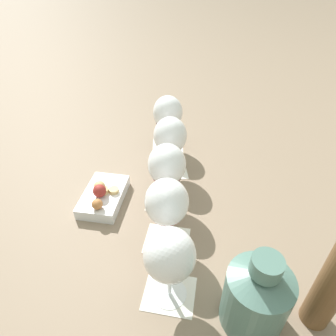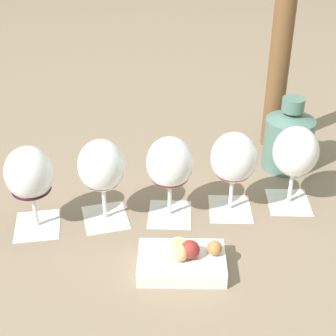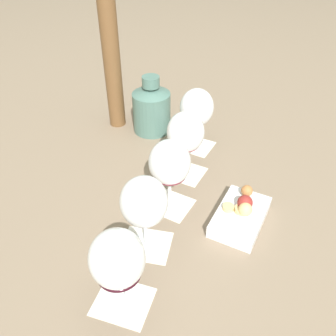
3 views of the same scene
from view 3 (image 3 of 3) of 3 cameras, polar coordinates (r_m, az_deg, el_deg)
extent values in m
plane|color=#7F6B56|center=(0.89, -0.11, -6.01)|extent=(8.00, 8.00, 0.00)
cube|color=silver|center=(1.10, 4.30, 3.67)|extent=(0.14, 0.13, 0.00)
cube|color=silver|center=(0.99, 2.62, -0.64)|extent=(0.14, 0.13, 0.00)
cube|color=silver|center=(0.89, 0.40, -5.95)|extent=(0.14, 0.13, 0.00)
cube|color=silver|center=(0.80, -3.49, -12.16)|extent=(0.14, 0.14, 0.00)
cube|color=silver|center=(0.73, -7.21, -20.48)|extent=(0.14, 0.14, 0.00)
cylinder|color=white|center=(1.09, 4.31, 3.83)|extent=(0.07, 0.07, 0.01)
cylinder|color=white|center=(1.07, 4.41, 5.62)|extent=(0.01, 0.01, 0.08)
ellipsoid|color=white|center=(1.03, 4.64, 9.65)|extent=(0.10, 0.10, 0.11)
ellipsoid|color=#CA505A|center=(1.04, 4.56, 8.28)|extent=(0.08, 0.08, 0.04)
cylinder|color=white|center=(0.99, 2.62, -0.47)|extent=(0.07, 0.07, 0.01)
cylinder|color=white|center=(0.96, 2.69, 1.42)|extent=(0.01, 0.01, 0.08)
ellipsoid|color=white|center=(0.91, 2.85, 5.74)|extent=(0.10, 0.10, 0.11)
ellipsoid|color=#A8323C|center=(0.93, 2.79, 4.19)|extent=(0.08, 0.08, 0.04)
cylinder|color=white|center=(0.89, 0.40, -5.78)|extent=(0.07, 0.07, 0.01)
cylinder|color=white|center=(0.86, 0.41, -3.82)|extent=(0.01, 0.01, 0.08)
ellipsoid|color=white|center=(0.80, 0.43, 0.74)|extent=(0.10, 0.10, 0.11)
ellipsoid|color=maroon|center=(0.82, 0.42, -1.05)|extent=(0.08, 0.08, 0.03)
cylinder|color=white|center=(0.80, -3.50, -11.99)|extent=(0.07, 0.07, 0.01)
cylinder|color=white|center=(0.77, -3.62, -10.05)|extent=(0.01, 0.01, 0.08)
ellipsoid|color=white|center=(0.71, -3.89, -5.42)|extent=(0.10, 0.10, 0.11)
ellipsoid|color=#450D1C|center=(0.73, -3.79, -7.06)|extent=(0.08, 0.08, 0.04)
cylinder|color=white|center=(0.72, -7.24, -20.33)|extent=(0.07, 0.07, 0.01)
cylinder|color=white|center=(0.69, -7.51, -18.56)|extent=(0.01, 0.01, 0.08)
ellipsoid|color=white|center=(0.62, -8.17, -14.18)|extent=(0.10, 0.10, 0.11)
ellipsoid|color=#330F19|center=(0.65, -7.86, -16.25)|extent=(0.08, 0.08, 0.02)
cylinder|color=#4C7066|center=(1.14, -2.63, 8.94)|extent=(0.12, 0.12, 0.13)
cone|color=#4C7066|center=(1.11, -2.74, 12.37)|extent=(0.12, 0.12, 0.02)
cylinder|color=#4C7066|center=(1.09, -2.78, 13.67)|extent=(0.05, 0.05, 0.03)
cube|color=silver|center=(0.86, 11.49, -7.67)|extent=(0.17, 0.19, 0.03)
cylinder|color=#DBB775|center=(0.84, 11.62, -6.57)|extent=(0.03, 0.03, 0.01)
sphere|color=maroon|center=(0.84, 12.25, -5.43)|extent=(0.04, 0.04, 0.04)
cylinder|color=#DBB775|center=(0.84, 9.64, -6.26)|extent=(0.03, 0.03, 0.01)
sphere|color=#DBB775|center=(0.83, 12.29, -6.50)|extent=(0.03, 0.03, 0.03)
sphere|color=#B2703D|center=(0.88, 12.53, -3.58)|extent=(0.03, 0.03, 0.03)
camera|label=1|loc=(1.23, 10.83, 36.11)|focal=32.00mm
camera|label=2|loc=(0.85, 79.09, 12.30)|focal=55.00mm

